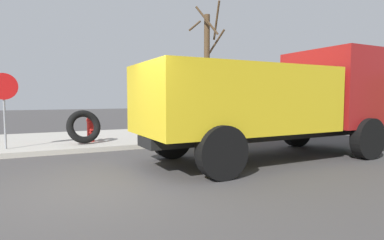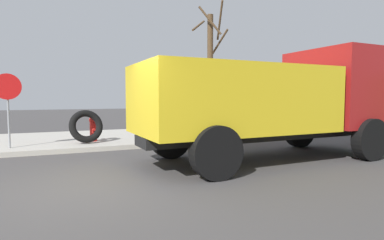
# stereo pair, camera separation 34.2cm
# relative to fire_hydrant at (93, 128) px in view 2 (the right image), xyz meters

# --- Properties ---
(ground_plane) EXTENTS (80.00, 80.00, 0.00)m
(ground_plane) POSITION_rel_fire_hydrant_xyz_m (-0.68, -5.32, -0.61)
(ground_plane) COLOR #423F3F
(sidewalk_curb) EXTENTS (36.00, 5.00, 0.15)m
(sidewalk_curb) POSITION_rel_fire_hydrant_xyz_m (-0.68, 1.18, -0.53)
(sidewalk_curb) COLOR #ADA89E
(sidewalk_curb) RESTS_ON ground
(fire_hydrant) EXTENTS (0.27, 0.61, 0.86)m
(fire_hydrant) POSITION_rel_fire_hydrant_xyz_m (0.00, 0.00, 0.00)
(fire_hydrant) COLOR red
(fire_hydrant) RESTS_ON sidewalk_curb
(loose_tire) EXTENTS (1.16, 0.68, 1.11)m
(loose_tire) POSITION_rel_fire_hydrant_xyz_m (-0.27, -0.41, 0.10)
(loose_tire) COLOR black
(loose_tire) RESTS_ON sidewalk_curb
(stop_sign) EXTENTS (0.76, 0.08, 2.19)m
(stop_sign) POSITION_rel_fire_hydrant_xyz_m (-2.44, -0.57, 1.06)
(stop_sign) COLOR gray
(stop_sign) RESTS_ON sidewalk_curb
(dump_truck_yellow) EXTENTS (7.08, 2.99, 3.00)m
(dump_truck_yellow) POSITION_rel_fire_hydrant_xyz_m (4.20, -4.34, 1.01)
(dump_truck_yellow) COLOR gold
(dump_truck_yellow) RESTS_ON ground
(bare_tree) EXTENTS (1.41, 1.40, 5.25)m
(bare_tree) POSITION_rel_fire_hydrant_xyz_m (4.60, 0.30, 2.17)
(bare_tree) COLOR #4C3823
(bare_tree) RESTS_ON sidewalk_curb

